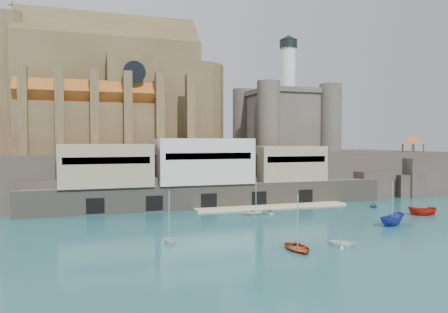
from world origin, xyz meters
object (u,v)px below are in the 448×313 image
boat_0 (297,250)px  boat_1 (342,247)px  pavilion (413,140)px  castle_keep (285,118)px  church (118,97)px  boat_2 (392,225)px

boat_0 → boat_1: bearing=5.6°
pavilion → boat_0: 65.16m
boat_0 → pavilion: bearing=44.2°
boat_0 → castle_keep: bearing=72.1°
boat_1 → pavilion: bearing=-8.3°
castle_keep → pavilion: bearing=-30.2°
castle_keep → pavilion: castle_keep is taller
church → boat_1: (20.94, -54.54, -22.13)m
church → boat_0: (15.15, -54.38, -22.13)m
castle_keep → boat_1: (-19.27, -53.77, -18.31)m
castle_keep → church: bearing=178.9°
castle_keep → boat_2: (-4.71, -44.94, -18.31)m
castle_keep → boat_0: (-25.05, -53.61, -18.31)m
church → boat_2: church is taller
castle_keep → boat_2: size_ratio=5.44×
boat_2 → castle_keep: bearing=-27.6°
boat_0 → boat_1: size_ratio=1.48×
church → boat_2: 61.96m
boat_2 → church: bearing=16.2°
boat_0 → boat_2: boat_2 is taller
church → castle_keep: size_ratio=1.60×
church → castle_keep: (40.21, -0.78, -3.81)m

